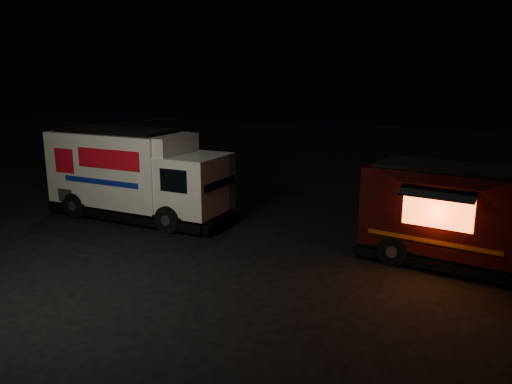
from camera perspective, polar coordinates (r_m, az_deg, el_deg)
The scene contains 3 objects.
ground at distance 14.02m, azimuth -8.61°, elevation -7.92°, with size 80.00×80.00×0.00m, color black.
white_truck at distance 18.17m, azimuth -13.19°, elevation 1.96°, with size 6.95×2.37×3.15m, color white, non-canonical shape.
red_truck at distance 14.24m, azimuth 23.60°, elevation -2.83°, with size 5.82×2.14×2.71m, color #340D09, non-canonical shape.
Camera 1 is at (6.72, -11.22, 5.04)m, focal length 35.00 mm.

